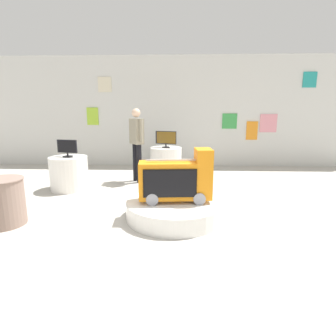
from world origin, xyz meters
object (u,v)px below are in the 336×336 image
Objects in this scene: display_pedestal_left_rear at (166,161)px; tv_on_left_rear at (166,138)px; tv_on_center_rear at (67,148)px; main_display_pedestal at (175,209)px; side_table_round at (3,202)px; novelty_firetruck_tv at (177,180)px; shopper_browsing_near_truck at (137,139)px; display_pedestal_center_rear at (69,173)px.

tv_on_left_rear reaches higher than display_pedestal_left_rear.
display_pedestal_left_rear is at bearing 38.02° from tv_on_center_rear.
tv_on_left_rear is 2.55m from tv_on_center_rear.
side_table_round is (-2.54, -0.38, 0.22)m from main_display_pedestal.
novelty_firetruck_tv is at bearing 8.39° from side_table_round.
tv_on_left_rear is (-0.29, 3.07, 0.82)m from main_display_pedestal.
display_pedestal_left_rear is 4.12m from side_table_round.
display_pedestal_left_rear is 1.84× the size of tv_on_center_rear.
main_display_pedestal is at bearing 8.58° from side_table_round.
tv_on_left_rear is 1.08m from shopper_browsing_near_truck.
main_display_pedestal is 1.35× the size of novelty_firetruck_tv.
side_table_round is 0.41× the size of shopper_browsing_near_truck.
tv_on_left_rear reaches higher than novelty_firetruck_tv.
main_display_pedestal is at bearing -33.20° from display_pedestal_center_rear.
tv_on_left_rear reaches higher than display_pedestal_center_rear.
display_pedestal_left_rear is 2.61m from tv_on_center_rear.
tv_on_center_rear is 0.26× the size of shopper_browsing_near_truck.
novelty_firetruck_tv is 2.51× the size of tv_on_center_rear.
tv_on_left_rear is at bearing 56.90° from side_table_round.
display_pedestal_center_rear is at bearing 82.82° from side_table_round.
shopper_browsing_near_truck reaches higher than novelty_firetruck_tv.
tv_on_left_rear reaches higher than side_table_round.
tv_on_left_rear is 1.22× the size of tv_on_center_rear.
tv_on_left_rear is 0.70× the size of display_pedestal_center_rear.
display_pedestal_left_rear is at bearing 56.95° from side_table_round.
display_pedestal_left_rear is 0.49× the size of shopper_browsing_near_truck.
side_table_round is at bearing -123.05° from display_pedestal_left_rear.
shopper_browsing_near_truck is (-0.64, -0.86, 0.06)m from tv_on_left_rear.
tv_on_left_rear is at bearing 95.36° from main_display_pedestal.
tv_on_center_rear is at bearing 147.04° from novelty_firetruck_tv.
main_display_pedestal is 2.58m from side_table_round.
tv_on_left_rear is at bearing 95.80° from novelty_firetruck_tv.
novelty_firetruck_tv is at bearing -11.78° from main_display_pedestal.
main_display_pedestal is 2.77× the size of tv_on_left_rear.
tv_on_left_rear is 0.79× the size of side_table_round.
tv_on_center_rear is (0.00, -0.00, 0.55)m from display_pedestal_center_rear.
shopper_browsing_near_truck is at bearing 112.85° from main_display_pedestal.
main_display_pedestal is at bearing 168.22° from novelty_firetruck_tv.
tv_on_center_rear is at bearing 146.86° from main_display_pedestal.
display_pedestal_left_rear is at bearing 95.82° from novelty_firetruck_tv.
tv_on_center_rear reaches higher than side_table_round.
display_pedestal_left_rear is at bearing 37.94° from display_pedestal_center_rear.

